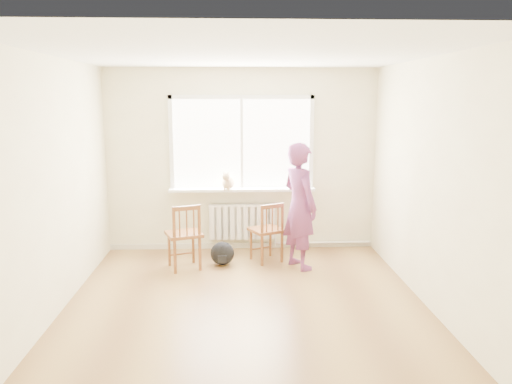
{
  "coord_description": "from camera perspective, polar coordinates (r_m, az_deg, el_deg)",
  "views": [
    {
      "loc": [
        -0.12,
        -5.13,
        2.27
      ],
      "look_at": [
        0.16,
        1.2,
        1.07
      ],
      "focal_mm": 35.0,
      "sensor_mm": 36.0,
      "label": 1
    }
  ],
  "objects": [
    {
      "name": "window",
      "position": [
        7.38,
        -1.64,
        6.01
      ],
      "size": [
        2.12,
        0.05,
        1.42
      ],
      "color": "white",
      "rests_on": "back_wall"
    },
    {
      "name": "backpack",
      "position": [
        6.92,
        -3.86,
        -7.02
      ],
      "size": [
        0.33,
        0.25,
        0.33
      ],
      "primitive_type": "ellipsoid",
      "rotation": [
        0.0,
        0.0,
        -0.02
      ],
      "color": "black",
      "rests_on": "floor"
    },
    {
      "name": "chair_right",
      "position": [
        6.97,
        1.39,
        -4.6
      ],
      "size": [
        0.55,
        0.54,
        0.85
      ],
      "rotation": [
        0.0,
        0.0,
        3.6
      ],
      "color": "brown",
      "rests_on": "floor"
    },
    {
      "name": "baseboard",
      "position": [
        7.7,
        -1.58,
        -6.11
      ],
      "size": [
        4.0,
        0.03,
        0.08
      ],
      "primitive_type": "cube",
      "color": "beige",
      "rests_on": "ground"
    },
    {
      "name": "heating_pipe",
      "position": [
        7.76,
        7.74,
        -5.75
      ],
      "size": [
        1.4,
        0.04,
        0.04
      ],
      "primitive_type": "cylinder",
      "rotation": [
        0.0,
        1.57,
        0.0
      ],
      "color": "silver",
      "rests_on": "back_wall"
    },
    {
      "name": "person",
      "position": [
        6.67,
        5.02,
        -1.61
      ],
      "size": [
        0.65,
        0.74,
        1.7
      ],
      "primitive_type": "imported",
      "rotation": [
        0.0,
        0.0,
        2.05
      ],
      "color": "#D1457A",
      "rests_on": "floor"
    },
    {
      "name": "radiator",
      "position": [
        7.51,
        -1.58,
        -3.37
      ],
      "size": [
        1.0,
        0.12,
        0.55
      ],
      "color": "white",
      "rests_on": "back_wall"
    },
    {
      "name": "cat",
      "position": [
        7.28,
        -3.24,
        1.2
      ],
      "size": [
        0.24,
        0.42,
        0.28
      ],
      "rotation": [
        0.0,
        0.0,
        -0.21
      ],
      "color": "beige",
      "rests_on": "windowsill"
    },
    {
      "name": "back_wall",
      "position": [
        7.44,
        -1.63,
        3.62
      ],
      "size": [
        4.0,
        0.01,
        2.7
      ],
      "primitive_type": "cube",
      "color": "#EFE9BF",
      "rests_on": "ground"
    },
    {
      "name": "windowsill",
      "position": [
        7.39,
        -1.6,
        0.29
      ],
      "size": [
        2.15,
        0.22,
        0.04
      ],
      "primitive_type": "cube",
      "color": "white",
      "rests_on": "back_wall"
    },
    {
      "name": "chair_left",
      "position": [
        6.72,
        -8.13,
        -5.06
      ],
      "size": [
        0.56,
        0.55,
        0.9
      ],
      "rotation": [
        0.0,
        0.0,
        3.49
      ],
      "color": "brown",
      "rests_on": "floor"
    },
    {
      "name": "ceiling",
      "position": [
        5.15,
        -1.26,
        15.52
      ],
      "size": [
        4.5,
        4.5,
        0.0
      ],
      "primitive_type": "plane",
      "rotation": [
        3.14,
        0.0,
        0.0
      ],
      "color": "white",
      "rests_on": "back_wall"
    },
    {
      "name": "floor",
      "position": [
        5.61,
        -1.15,
        -13.14
      ],
      "size": [
        4.5,
        4.5,
        0.0
      ],
      "primitive_type": "plane",
      "color": "olive",
      "rests_on": "ground"
    }
  ]
}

